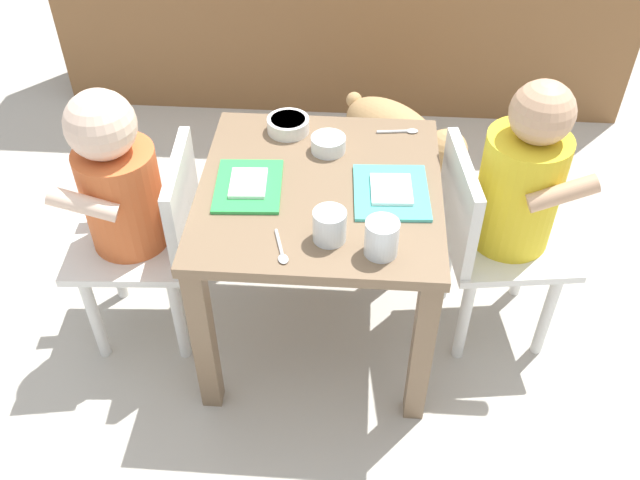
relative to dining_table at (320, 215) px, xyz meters
name	(u,v)px	position (x,y,z in m)	size (l,w,h in m)	color
ground_plane	(320,324)	(0.00, 0.00, -0.37)	(7.00, 7.00, 0.00)	#B2ADA3
dining_table	(320,215)	(0.00, 0.00, 0.00)	(0.53, 0.55, 0.46)	#7A6047
seated_child_left	(126,193)	(-0.42, -0.03, 0.06)	(0.30, 0.30, 0.68)	silver
seated_child_right	(514,191)	(0.42, 0.04, 0.06)	(0.32, 0.32, 0.70)	silver
dog	(400,137)	(0.20, 0.58, -0.17)	(0.40, 0.40, 0.31)	tan
food_tray_left	(248,185)	(-0.15, -0.02, 0.09)	(0.15, 0.19, 0.02)	green
food_tray_right	(391,192)	(0.15, -0.02, 0.09)	(0.17, 0.19, 0.02)	#4CC6BC
water_cup_left	(330,227)	(0.03, -0.17, 0.11)	(0.07, 0.07, 0.07)	white
water_cup_right	(382,239)	(0.13, -0.20, 0.12)	(0.07, 0.07, 0.07)	white
cereal_bowl_right_side	(288,124)	(-0.09, 0.20, 0.10)	(0.10, 0.10, 0.03)	white
veggie_bowl_near	(328,143)	(0.01, 0.13, 0.10)	(0.08, 0.08, 0.04)	white
spoon_by_left_tray	(281,250)	(-0.06, -0.21, 0.09)	(0.04, 0.10, 0.01)	silver
spoon_by_right_tray	(402,131)	(0.18, 0.22, 0.09)	(0.10, 0.03, 0.01)	silver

